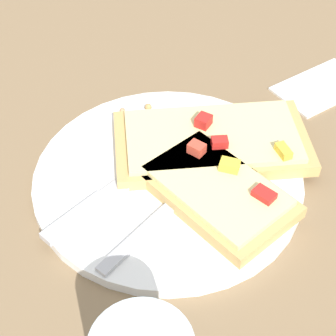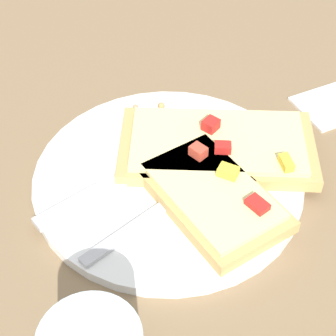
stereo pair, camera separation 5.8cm
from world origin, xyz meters
TOP-DOWN VIEW (x-y plane):
  - ground_plane at (0.00, 0.00)m, footprint 4.00×4.00m
  - plate at (0.00, 0.00)m, footprint 0.28×0.28m
  - fork at (-0.00, -0.03)m, footprint 0.21×0.08m
  - knife at (-0.07, 0.01)m, footprint 0.19×0.06m
  - pizza_slice_main at (0.06, 0.01)m, footprint 0.24×0.20m
  - pizza_slice_corner at (0.02, -0.05)m, footprint 0.11×0.16m
  - crumb_scatter at (0.06, 0.04)m, footprint 0.09×0.14m
  - napkin at (0.25, 0.03)m, footprint 0.12×0.07m

SIDE VIEW (x-z plane):
  - ground_plane at x=0.00m, z-range 0.00..0.00m
  - napkin at x=0.25m, z-range 0.00..0.01m
  - plate at x=0.00m, z-range 0.00..0.01m
  - fork at x=0.00m, z-range 0.01..0.02m
  - knife at x=-0.07m, z-range 0.01..0.02m
  - crumb_scatter at x=0.06m, z-range 0.01..0.02m
  - pizza_slice_main at x=0.06m, z-range 0.01..0.04m
  - pizza_slice_corner at x=0.02m, z-range 0.01..0.04m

